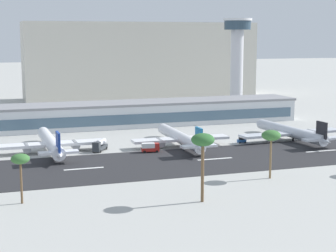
# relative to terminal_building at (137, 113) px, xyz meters

# --- Properties ---
(ground_plane) EXTENTS (1400.00, 1400.00, 0.00)m
(ground_plane) POSITION_rel_terminal_building_xyz_m (3.89, -70.60, -5.26)
(ground_plane) COLOR #A8A8A3
(runway_strip) EXTENTS (800.00, 38.72, 0.08)m
(runway_strip) POSITION_rel_terminal_building_xyz_m (3.89, -75.44, -5.22)
(runway_strip) COLOR #262628
(runway_strip) RESTS_ON ground_plane
(runway_centreline_dash_3) EXTENTS (12.00, 1.20, 0.01)m
(runway_centreline_dash_3) POSITION_rel_terminal_building_xyz_m (-37.09, -75.44, -5.18)
(runway_centreline_dash_3) COLOR white
(runway_centreline_dash_3) RESTS_ON runway_strip
(runway_centreline_dash_4) EXTENTS (12.00, 1.20, 0.01)m
(runway_centreline_dash_4) POSITION_rel_terminal_building_xyz_m (5.49, -75.44, -5.18)
(runway_centreline_dash_4) COLOR white
(runway_centreline_dash_4) RESTS_ON runway_strip
(runway_centreline_dash_5) EXTENTS (12.00, 1.20, 0.01)m
(runway_centreline_dash_5) POSITION_rel_terminal_building_xyz_m (45.33, -75.44, -5.18)
(runway_centreline_dash_5) COLOR white
(runway_centreline_dash_5) RESTS_ON runway_strip
(terminal_building) EXTENTS (148.55, 21.30, 10.51)m
(terminal_building) POSITION_rel_terminal_building_xyz_m (0.00, 0.00, 0.00)
(terminal_building) COLOR silver
(terminal_building) RESTS_ON ground_plane
(control_tower) EXTENTS (14.93, 14.93, 48.31)m
(control_tower) POSITION_rel_terminal_building_xyz_m (62.26, 29.45, 25.22)
(control_tower) COLOR silver
(control_tower) RESTS_ON ground_plane
(distant_hotel_block) EXTENTS (149.23, 28.80, 47.85)m
(distant_hotel_block) POSITION_rel_terminal_building_xyz_m (33.75, 111.01, 18.66)
(distant_hotel_block) COLOR beige
(distant_hotel_block) RESTS_ON ground_plane
(airliner_navy_tail_gate_0) EXTENTS (36.42, 48.44, 10.11)m
(airliner_navy_tail_gate_0) POSITION_rel_terminal_building_xyz_m (-43.57, -48.99, -2.03)
(airliner_navy_tail_gate_0) COLOR white
(airliner_navy_tail_gate_0) RESTS_ON ground_plane
(airliner_blue_tail_gate_1) EXTENTS (35.53, 46.77, 9.76)m
(airliner_blue_tail_gate_1) POSITION_rel_terminal_building_xyz_m (1.96, -53.28, -2.15)
(airliner_blue_tail_gate_1) COLOR silver
(airliner_blue_tail_gate_1) RESTS_ON ground_plane
(airliner_black_tail_gate_2) EXTENTS (42.95, 46.69, 9.75)m
(airliner_black_tail_gate_2) POSITION_rel_terminal_building_xyz_m (46.11, -55.11, -2.16)
(airliner_black_tail_gate_2) COLOR silver
(airliner_black_tail_gate_2) RESTS_ON ground_plane
(service_baggage_tug_0) EXTENTS (3.22, 1.91, 2.20)m
(service_baggage_tug_0) POSITION_rel_terminal_building_xyz_m (25.87, -52.87, -4.22)
(service_baggage_tug_0) COLOR #23569E
(service_baggage_tug_0) RESTS_ON ground_plane
(service_fuel_truck_1) EXTENTS (6.77, 8.56, 3.95)m
(service_fuel_truck_1) POSITION_rel_terminal_building_xyz_m (-27.16, -50.78, -3.23)
(service_fuel_truck_1) COLOR #2D3338
(service_fuel_truck_1) RESTS_ON ground_plane
(service_box_truck_2) EXTENTS (6.29, 3.41, 3.25)m
(service_box_truck_2) POSITION_rel_terminal_building_xyz_m (-11.31, -58.70, -3.47)
(service_box_truck_2) COLOR #B2231E
(service_box_truck_2) RESTS_ON ground_plane
(palm_tree_0) EXTENTS (4.43, 4.43, 12.08)m
(palm_tree_0) POSITION_rel_terminal_building_xyz_m (-57.15, -105.67, 5.26)
(palm_tree_0) COLOR brown
(palm_tree_0) RESTS_ON ground_plane
(palm_tree_1) EXTENTS (5.56, 5.56, 16.70)m
(palm_tree_1) POSITION_rel_terminal_building_xyz_m (-15.91, -117.87, 9.27)
(palm_tree_1) COLOR brown
(palm_tree_1) RESTS_ON ground_plane
(palm_tree_2) EXTENTS (5.34, 5.34, 13.67)m
(palm_tree_2) POSITION_rel_terminal_building_xyz_m (10.46, -102.97, 6.63)
(palm_tree_2) COLOR brown
(palm_tree_2) RESTS_ON ground_plane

